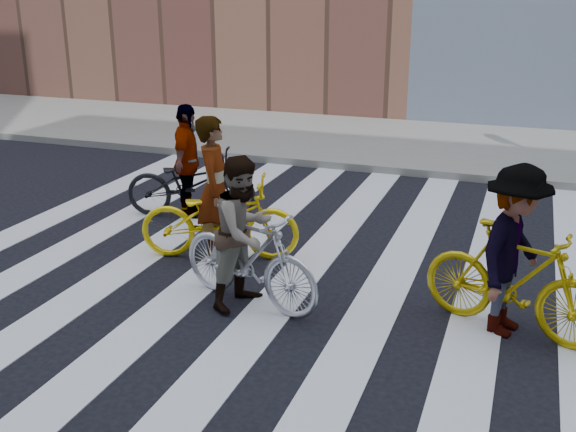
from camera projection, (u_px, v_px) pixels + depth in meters
The scene contains 11 objects.
ground at pixel (264, 265), 8.77m from camera, with size 100.00×100.00×0.00m, color black.
sidewalk_far at pixel (386, 142), 15.42m from camera, with size 100.00×5.00×0.15m, color gray.
zebra_crosswalk at pixel (264, 265), 8.76m from camera, with size 8.25×10.00×0.01m.
bike_yellow_left at pixel (220, 218), 8.86m from camera, with size 0.73×2.10×1.10m, color yellow.
bike_silver_mid at pixel (249, 257), 7.52m from camera, with size 0.54×1.91×1.15m, color silver.
bike_yellow_right at pixel (515, 280), 6.89m from camera, with size 0.55×1.96×1.18m, color #C4A60A.
bike_dark_rear at pixel (191, 184), 10.48m from camera, with size 0.71×2.04×1.07m, color black.
rider_left at pixel (215, 189), 8.74m from camera, with size 0.70×0.46×1.91m, color slate.
rider_mid at pixel (244, 232), 7.44m from camera, with size 0.84×0.66×1.73m, color slate.
rider_right at pixel (513, 251), 6.80m from camera, with size 1.17×0.67×1.80m, color slate.
rider_rear at pixel (187, 161), 10.39m from camera, with size 1.04×0.43×1.77m, color slate.
Camera 1 is at (3.07, -7.50, 3.43)m, focal length 42.00 mm.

